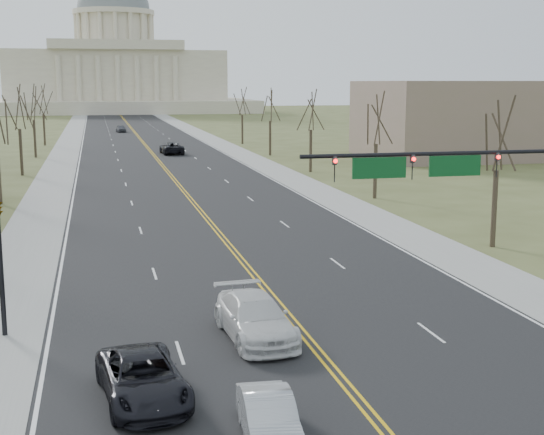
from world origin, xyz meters
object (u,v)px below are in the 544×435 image
signal_mast (453,177)px  car_sb_inner_second (255,318)px  car_sb_inner_lead (269,419)px  car_sb_outer_lead (143,378)px  car_far_nb (172,148)px  car_far_sb (121,128)px

signal_mast → car_sb_inner_second: (-9.41, -2.55, -4.92)m
signal_mast → car_sb_inner_lead: signal_mast is taller
car_sb_outer_lead → car_far_nb: size_ratio=0.87×
car_sb_inner_lead → car_sb_outer_lead: (-3.23, 3.56, 0.07)m
signal_mast → car_far_nb: bearing=93.7°
car_sb_outer_lead → car_far_nb: car_far_nb is taller
car_sb_inner_lead → car_sb_inner_second: size_ratio=0.70×
car_sb_inner_lead → car_sb_outer_lead: 4.81m
car_far_nb → car_sb_inner_lead: bearing=82.5°
car_sb_outer_lead → car_sb_inner_second: size_ratio=0.92×
car_far_nb → car_far_sb: (-5.21, 49.24, -0.10)m
signal_mast → car_far_nb: (-4.89, 75.31, -4.91)m
car_sb_inner_lead → car_sb_inner_second: 8.62m
car_far_sb → car_sb_inner_lead: bearing=-95.4°
car_sb_inner_lead → car_far_nb: (5.91, 86.36, 0.17)m
car_sb_inner_second → car_far_sb: (-0.69, 127.10, -0.09)m
car_far_nb → car_sb_outer_lead: bearing=80.1°
car_far_nb → car_far_sb: size_ratio=1.39×
car_sb_inner_second → car_far_nb: car_far_nb is taller
signal_mast → car_far_sb: size_ratio=2.81×
signal_mast → car_far_nb: signal_mast is taller
signal_mast → car_far_sb: (-10.10, 124.55, -5.02)m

